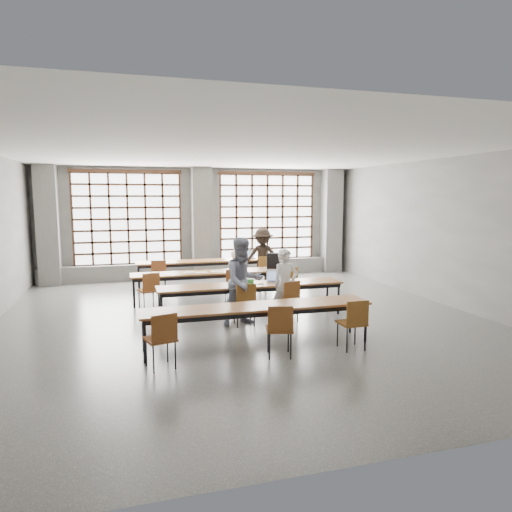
{
  "coord_description": "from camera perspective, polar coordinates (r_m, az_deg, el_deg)",
  "views": [
    {
      "loc": [
        -2.32,
        -9.18,
        2.59
      ],
      "look_at": [
        0.42,
        0.4,
        1.29
      ],
      "focal_mm": 32.0,
      "sensor_mm": 36.0,
      "label": 1
    }
  ],
  "objects": [
    {
      "name": "chair_back_right",
      "position": [
        13.25,
        0.99,
        -1.46
      ],
      "size": [
        0.43,
        0.43,
        0.88
      ],
      "color": "brown",
      "rests_on": "floor"
    },
    {
      "name": "chair_mid_right",
      "position": [
        11.35,
        4.1,
        -2.99
      ],
      "size": [
        0.46,
        0.47,
        0.88
      ],
      "color": "brown",
      "rests_on": "floor"
    },
    {
      "name": "chair_back_left",
      "position": [
        12.72,
        -12.08,
        -2.0
      ],
      "size": [
        0.44,
        0.44,
        0.88
      ],
      "color": "brown",
      "rests_on": "floor"
    },
    {
      "name": "student_male",
      "position": [
        9.49,
        3.7,
        -3.68
      ],
      "size": [
        0.6,
        0.43,
        1.52
      ],
      "primitive_type": "imported",
      "rotation": [
        0.0,
        0.0,
        0.13
      ],
      "color": "silver",
      "rests_on": "floor"
    },
    {
      "name": "chair_front_right",
      "position": [
        9.43,
        4.08,
        -5.14
      ],
      "size": [
        0.52,
        0.52,
        0.88
      ],
      "color": "brown",
      "rests_on": "floor"
    },
    {
      "name": "column_right",
      "position": [
        15.96,
        9.39,
        4.34
      ],
      "size": [
        0.6,
        0.55,
        3.5
      ],
      "primitive_type": "cube",
      "color": "#5B5B59",
      "rests_on": "floor"
    },
    {
      "name": "window_right",
      "position": [
        15.32,
        1.42,
        4.88
      ],
      "size": [
        3.32,
        0.12,
        3.0
      ],
      "color": "white",
      "rests_on": "wall_back"
    },
    {
      "name": "desk_row_b",
      "position": [
        11.46,
        -5.43,
        -2.25
      ],
      "size": [
        4.0,
        0.7,
        0.73
      ],
      "color": "brown",
      "rests_on": "floor"
    },
    {
      "name": "chair_mid_centre",
      "position": [
        10.95,
        -2.8,
        -3.36
      ],
      "size": [
        0.46,
        0.46,
        0.88
      ],
      "color": "brown",
      "rests_on": "floor"
    },
    {
      "name": "chair_near_left",
      "position": [
        7.05,
        -11.68,
        -9.64
      ],
      "size": [
        0.52,
        0.52,
        0.88
      ],
      "color": "brown",
      "rests_on": "floor"
    },
    {
      "name": "chair_mid_left",
      "position": [
        10.69,
        -13.16,
        -3.82
      ],
      "size": [
        0.52,
        0.53,
        0.88
      ],
      "color": "brown",
      "rests_on": "floor"
    },
    {
      "name": "desk_row_d",
      "position": [
        7.9,
        0.25,
        -6.65
      ],
      "size": [
        4.0,
        0.7,
        0.73
      ],
      "color": "brown",
      "rests_on": "floor"
    },
    {
      "name": "green_box",
      "position": [
        9.84,
        -1.01,
        -3.17
      ],
      "size": [
        0.27,
        0.17,
        0.09
      ],
      "primitive_type": "cube",
      "rotation": [
        0.0,
        0.0,
        -0.36
      ],
      "color": "green",
      "rests_on": "desk_row_c"
    },
    {
      "name": "paper_sheet_b",
      "position": [
        11.35,
        -6.88,
        -2.03
      ],
      "size": [
        0.3,
        0.21,
        0.0
      ],
      "primitive_type": "cube",
      "rotation": [
        0.0,
        0.0,
        -0.0
      ],
      "color": "white",
      "rests_on": "desk_row_b"
    },
    {
      "name": "column_mid",
      "position": [
        14.61,
        -6.82,
        4.11
      ],
      "size": [
        0.6,
        0.55,
        3.5
      ],
      "primitive_type": "cube",
      "color": "#5B5B59",
      "rests_on": "floor"
    },
    {
      "name": "wall_back",
      "position": [
        14.89,
        -6.99,
        4.17
      ],
      "size": [
        10.0,
        0.0,
        10.0
      ],
      "primitive_type": "plane",
      "rotation": [
        1.57,
        0.0,
        0.0
      ],
      "color": "#5A5A57",
      "rests_on": "floor"
    },
    {
      "name": "chair_near_right",
      "position": [
        7.92,
        12.14,
        -7.74
      ],
      "size": [
        0.43,
        0.43,
        0.88
      ],
      "color": "brown",
      "rests_on": "floor"
    },
    {
      "name": "paper_sheet_a",
      "position": [
        11.4,
        -8.45,
        -2.01
      ],
      "size": [
        0.33,
        0.26,
        0.0
      ],
      "primitive_type": "cube",
      "rotation": [
        0.0,
        0.0,
        0.19
      ],
      "color": "white",
      "rests_on": "desk_row_b"
    },
    {
      "name": "floor",
      "position": [
        9.82,
        -1.74,
        -7.84
      ],
      "size": [
        11.0,
        11.0,
        0.0
      ],
      "primitive_type": "plane",
      "color": "#4B4B49",
      "rests_on": "ground"
    },
    {
      "name": "chair_back_mid",
      "position": [
        13.05,
        -2.32,
        -1.6
      ],
      "size": [
        0.49,
        0.49,
        0.88
      ],
      "color": "brown",
      "rests_on": "floor"
    },
    {
      "name": "student_female",
      "position": [
        9.21,
        -1.58,
        -3.19
      ],
      "size": [
        0.99,
        0.84,
        1.78
      ],
      "primitive_type": "imported",
      "rotation": [
        0.0,
        0.0,
        0.22
      ],
      "color": "#19244D",
      "rests_on": "floor"
    },
    {
      "name": "wall_right",
      "position": [
        11.77,
        22.56,
        2.79
      ],
      "size": [
        0.0,
        11.0,
        11.0
      ],
      "primitive_type": "plane",
      "rotation": [
        1.57,
        0.0,
        -1.57
      ],
      "color": "#5A5A57",
      "rests_on": "floor"
    },
    {
      "name": "wall_front",
      "position": [
        4.43,
        15.98,
        -3.78
      ],
      "size": [
        10.0,
        0.0,
        10.0
      ],
      "primitive_type": "plane",
      "rotation": [
        -1.57,
        0.0,
        0.0
      ],
      "color": "#5A5A57",
      "rests_on": "floor"
    },
    {
      "name": "chair_near_mid",
      "position": [
        7.41,
        2.99,
        -8.65
      ],
      "size": [
        0.51,
        0.51,
        0.88
      ],
      "color": "brown",
      "rests_on": "floor"
    },
    {
      "name": "student_back",
      "position": [
        13.33,
        0.83,
        -0.11
      ],
      "size": [
        1.23,
        0.99,
        1.67
      ],
      "primitive_type": "imported",
      "rotation": [
        0.0,
        0.0,
        -0.4
      ],
      "color": "black",
      "rests_on": "floor"
    },
    {
      "name": "ceiling",
      "position": [
        9.51,
        -1.82,
        12.94
      ],
      "size": [
        11.0,
        11.0,
        0.0
      ],
      "primitive_type": "plane",
      "rotation": [
        3.14,
        0.0,
        0.0
      ],
      "color": "silver",
      "rests_on": "floor"
    },
    {
      "name": "backpack",
      "position": [
        11.85,
        2.13,
        -0.6
      ],
      "size": [
        0.36,
        0.28,
        0.4
      ],
      "primitive_type": "cube",
      "rotation": [
        0.0,
        0.0,
        -0.28
      ],
      "color": "black",
      "rests_on": "desk_row_b"
    },
    {
      "name": "laptop_front",
      "position": [
        10.04,
        2.35,
        -2.87
      ],
      "size": [
        0.43,
        0.39,
        0.26
      ],
      "color": "#B9B9BE",
      "rests_on": "desk_row_c"
    },
    {
      "name": "phone",
      "position": [
        9.74,
        0.58,
        -3.51
      ],
      "size": [
        0.14,
        0.1,
        0.01
      ],
      "primitive_type": "cube",
      "rotation": [
        0.0,
        0.0,
        -0.31
      ],
      "color": "black",
      "rests_on": "desk_row_c"
    },
    {
      "name": "mouse",
      "position": [
        10.06,
        4.66,
        -3.12
      ],
      "size": [
        0.11,
        0.09,
        0.04
      ],
      "primitive_type": "ellipsoid",
      "rotation": [
        0.0,
        0.0,
        -0.32
      ],
      "color": "white",
      "rests_on": "desk_row_c"
    },
    {
      "name": "sill_ledge",
      "position": [
        14.85,
        -6.78,
        -1.66
      ],
      "size": [
        9.8,
        0.35,
        0.5
      ],
      "primitive_type": "cube",
      "color": "#5B5B59",
      "rests_on": "floor"
    },
    {
      "name": "desk_row_c",
      "position": [
        9.8,
        -0.6,
        -3.88
      ],
      "size": [
        4.0,
        0.7,
        0.73
      ],
      "color": "brown",
      "rests_on": "floor"
    },
    {
      "name": "window_left",
      "position": [
        14.62,
        -15.72,
        4.48
      ],
      "size": [
        3.32,
        0.12,
        3.0
      ],
      "color": "white",
      "rests_on": "wall_back"
    },
    {
      "name": "paper_sheet_c",
      "position": [
        11.46,
        -4.95,
        -1.91
      ],
      "size": [
        0.33,
        0.25,
        0.0
      ],
      "primitive_type": "cube",
      "rotation": [
        0.0,
        0.0,
        -0.15
      ],
      "color": "silver",
      "rests_on": "desk_row_b"
    },
    {
      "name": "column_left",
      "position": [
        14.59,
        -24.58,
        3.48
      ],
      "size": [
        0.6,
        0.55,
        3.5
      ],
      "primitive_type": "cube",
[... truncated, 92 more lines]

